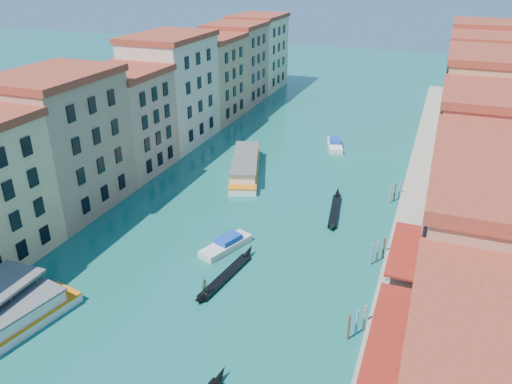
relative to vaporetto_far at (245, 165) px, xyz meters
The scene contains 10 objects.
left_bank_palazzos 21.74m from the vaporetto_far, 167.72° to the left, with size 12.80×128.40×21.00m.
right_bank_palazzos 37.66m from the vaporetto_far, ahead, with size 12.80×128.40×21.00m.
quay 28.79m from the vaporetto_far, ahead, with size 4.00×140.00×1.00m, color gray.
restaurant_awnings 47.12m from the vaporetto_far, 52.60° to the right, with size 3.20×44.55×3.12m.
mooring_poles_right 40.63m from the vaporetto_far, 51.10° to the right, with size 1.44×54.24×3.20m.
vaporetto_far is the anchor object (origin of this frame).
gondola_fore 31.71m from the vaporetto_far, 72.42° to the right, with size 2.88×12.99×2.59m.
gondola_far 20.07m from the vaporetto_far, 27.24° to the right, with size 2.87×13.27×1.88m.
motorboat_mid 25.13m from the vaporetto_far, 73.76° to the right, with size 4.89×7.92×1.57m.
motorboat_far 21.61m from the vaporetto_far, 56.99° to the left, with size 4.64×8.28×1.64m.
Camera 1 is at (23.50, -13.72, 33.81)m, focal length 35.00 mm.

